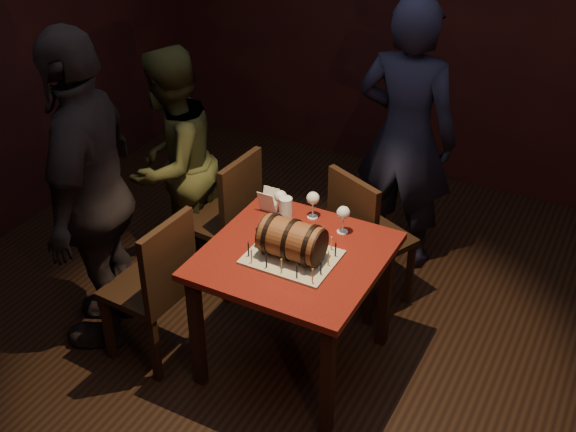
{
  "coord_description": "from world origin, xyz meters",
  "views": [
    {
      "loc": [
        1.34,
        -2.67,
        2.89
      ],
      "look_at": [
        -0.1,
        0.05,
        0.95
      ],
      "focal_mm": 45.0,
      "sensor_mm": 36.0,
      "label": 1
    }
  ],
  "objects_px": {
    "pint_of_ale": "(286,211)",
    "chair_left_rear": "(229,214)",
    "chair_back": "(364,234)",
    "person_left_rear": "(172,164)",
    "barrel_cake": "(292,240)",
    "person_back": "(406,137)",
    "wine_glass_left": "(281,198)",
    "chair_left_front": "(157,283)",
    "wine_glass_mid": "(313,199)",
    "person_left_front": "(92,194)",
    "wine_glass_right": "(343,214)",
    "pub_table": "(294,270)"
  },
  "relations": [
    {
      "from": "barrel_cake",
      "to": "person_back",
      "type": "distance_m",
      "value": 1.31
    },
    {
      "from": "chair_left_rear",
      "to": "person_back",
      "type": "bearing_deg",
      "value": 43.86
    },
    {
      "from": "chair_left_front",
      "to": "person_left_front",
      "type": "xyz_separation_m",
      "value": [
        -0.43,
        0.06,
        0.41
      ]
    },
    {
      "from": "wine_glass_right",
      "to": "person_left_rear",
      "type": "distance_m",
      "value": 1.29
    },
    {
      "from": "pub_table",
      "to": "pint_of_ale",
      "type": "xyz_separation_m",
      "value": [
        -0.18,
        0.24,
        0.18
      ]
    },
    {
      "from": "chair_back",
      "to": "pub_table",
      "type": "bearing_deg",
      "value": -100.77
    },
    {
      "from": "chair_left_rear",
      "to": "chair_left_front",
      "type": "height_order",
      "value": "same"
    },
    {
      "from": "wine_glass_left",
      "to": "person_left_front",
      "type": "relative_size",
      "value": 0.09
    },
    {
      "from": "pub_table",
      "to": "person_left_rear",
      "type": "height_order",
      "value": "person_left_rear"
    },
    {
      "from": "chair_back",
      "to": "chair_left_front",
      "type": "height_order",
      "value": "same"
    },
    {
      "from": "person_left_rear",
      "to": "person_left_front",
      "type": "bearing_deg",
      "value": 1.08
    },
    {
      "from": "pub_table",
      "to": "person_left_rear",
      "type": "bearing_deg",
      "value": 156.3
    },
    {
      "from": "wine_glass_right",
      "to": "person_left_rear",
      "type": "height_order",
      "value": "person_left_rear"
    },
    {
      "from": "pint_of_ale",
      "to": "person_left_front",
      "type": "height_order",
      "value": "person_left_front"
    },
    {
      "from": "chair_left_front",
      "to": "person_left_front",
      "type": "bearing_deg",
      "value": 172.26
    },
    {
      "from": "barrel_cake",
      "to": "wine_glass_mid",
      "type": "height_order",
      "value": "barrel_cake"
    },
    {
      "from": "wine_glass_mid",
      "to": "chair_left_rear",
      "type": "xyz_separation_m",
      "value": [
        -0.63,
        0.11,
        -0.34
      ]
    },
    {
      "from": "wine_glass_right",
      "to": "chair_back",
      "type": "height_order",
      "value": "chair_back"
    },
    {
      "from": "wine_glass_right",
      "to": "wine_glass_mid",
      "type": "bearing_deg",
      "value": 164.18
    },
    {
      "from": "barrel_cake",
      "to": "person_left_front",
      "type": "height_order",
      "value": "person_left_front"
    },
    {
      "from": "chair_back",
      "to": "person_left_rear",
      "type": "bearing_deg",
      "value": -172.76
    },
    {
      "from": "wine_glass_left",
      "to": "person_left_rear",
      "type": "relative_size",
      "value": 0.11
    },
    {
      "from": "chair_left_rear",
      "to": "wine_glass_left",
      "type": "bearing_deg",
      "value": -21.39
    },
    {
      "from": "pint_of_ale",
      "to": "chair_left_rear",
      "type": "relative_size",
      "value": 0.16
    },
    {
      "from": "person_left_front",
      "to": "wine_glass_right",
      "type": "bearing_deg",
      "value": 89.91
    },
    {
      "from": "person_left_rear",
      "to": "chair_left_rear",
      "type": "bearing_deg",
      "value": 84.4
    },
    {
      "from": "wine_glass_left",
      "to": "person_left_front",
      "type": "bearing_deg",
      "value": -148.61
    },
    {
      "from": "wine_glass_left",
      "to": "wine_glass_mid",
      "type": "xyz_separation_m",
      "value": [
        0.16,
        0.07,
        -0.0
      ]
    },
    {
      "from": "barrel_cake",
      "to": "person_back",
      "type": "bearing_deg",
      "value": 84.69
    },
    {
      "from": "wine_glass_mid",
      "to": "person_back",
      "type": "bearing_deg",
      "value": 77.61
    },
    {
      "from": "person_back",
      "to": "person_left_front",
      "type": "xyz_separation_m",
      "value": [
        -1.23,
        -1.51,
        0.03
      ]
    },
    {
      "from": "chair_back",
      "to": "person_left_front",
      "type": "distance_m",
      "value": 1.57
    },
    {
      "from": "barrel_cake",
      "to": "chair_left_front",
      "type": "bearing_deg",
      "value": -159.16
    },
    {
      "from": "wine_glass_right",
      "to": "pint_of_ale",
      "type": "relative_size",
      "value": 1.07
    },
    {
      "from": "wine_glass_left",
      "to": "chair_left_front",
      "type": "height_order",
      "value": "chair_left_front"
    },
    {
      "from": "wine_glass_left",
      "to": "wine_glass_mid",
      "type": "distance_m",
      "value": 0.18
    },
    {
      "from": "pub_table",
      "to": "chair_back",
      "type": "height_order",
      "value": "chair_back"
    },
    {
      "from": "pint_of_ale",
      "to": "chair_left_front",
      "type": "relative_size",
      "value": 0.16
    },
    {
      "from": "chair_back",
      "to": "person_back",
      "type": "height_order",
      "value": "person_back"
    },
    {
      "from": "person_back",
      "to": "person_left_front",
      "type": "height_order",
      "value": "person_left_front"
    },
    {
      "from": "pub_table",
      "to": "person_left_front",
      "type": "height_order",
      "value": "person_left_front"
    },
    {
      "from": "chair_left_front",
      "to": "person_back",
      "type": "bearing_deg",
      "value": 62.85
    },
    {
      "from": "wine_glass_mid",
      "to": "person_left_rear",
      "type": "bearing_deg",
      "value": 172.16
    },
    {
      "from": "barrel_cake",
      "to": "pint_of_ale",
      "type": "height_order",
      "value": "barrel_cake"
    },
    {
      "from": "wine_glass_mid",
      "to": "person_left_rear",
      "type": "distance_m",
      "value": 1.07
    },
    {
      "from": "person_back",
      "to": "wine_glass_right",
      "type": "bearing_deg",
      "value": 90.83
    },
    {
      "from": "chair_left_front",
      "to": "chair_left_rear",
      "type": "bearing_deg",
      "value": 91.95
    },
    {
      "from": "barrel_cake",
      "to": "person_left_front",
      "type": "xyz_separation_m",
      "value": [
        -1.11,
        -0.2,
        0.07
      ]
    },
    {
      "from": "wine_glass_right",
      "to": "person_back",
      "type": "relative_size",
      "value": 0.09
    },
    {
      "from": "pub_table",
      "to": "chair_left_front",
      "type": "distance_m",
      "value": 0.75
    }
  ]
}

